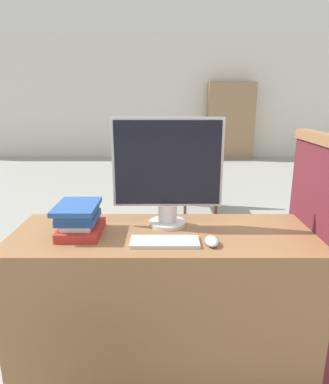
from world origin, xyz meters
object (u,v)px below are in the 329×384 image
(keyboard, at_px, (164,242))
(far_chair, at_px, (198,170))
(book_stack, at_px, (78,219))
(mouse, at_px, (211,241))
(monitor, at_px, (167,172))

(keyboard, height_order, far_chair, far_chair)
(book_stack, height_order, far_chair, far_chair)
(keyboard, xyz_separation_m, mouse, (0.21, -0.02, 0.01))
(keyboard, distance_m, mouse, 0.21)
(monitor, xyz_separation_m, keyboard, (-0.01, -0.24, -0.28))
(monitor, relative_size, far_chair, 0.60)
(monitor, bearing_deg, far_chair, 80.67)
(keyboard, xyz_separation_m, far_chair, (0.44, 2.84, -0.26))
(mouse, bearing_deg, monitor, 127.89)
(keyboard, xyz_separation_m, book_stack, (-0.41, 0.12, 0.06))
(monitor, bearing_deg, book_stack, -164.46)
(monitor, bearing_deg, mouse, -52.11)
(monitor, distance_m, keyboard, 0.36)
(monitor, relative_size, book_stack, 2.05)
(keyboard, relative_size, mouse, 2.98)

